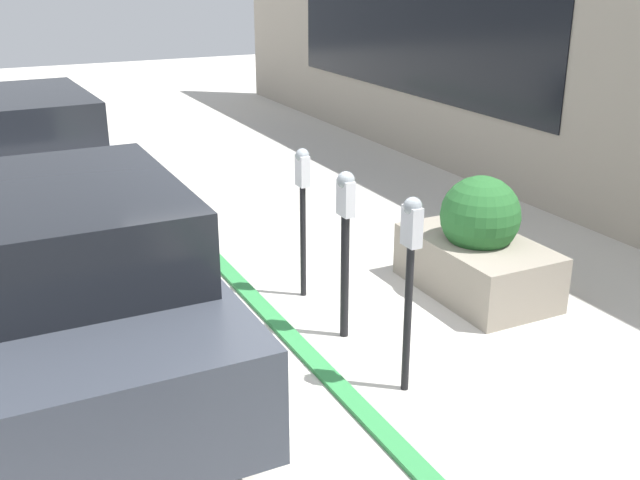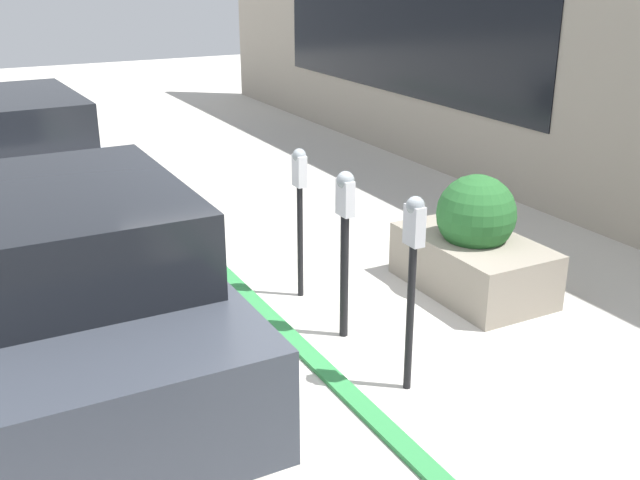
# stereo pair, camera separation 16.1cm
# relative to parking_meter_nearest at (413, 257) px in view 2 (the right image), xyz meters

# --- Properties ---
(ground_plane) EXTENTS (40.00, 40.00, 0.00)m
(ground_plane) POSITION_rel_parking_meter_nearest_xyz_m (0.95, 0.38, -1.09)
(ground_plane) COLOR beige
(curb_strip) EXTENTS (24.50, 0.16, 0.04)m
(curb_strip) POSITION_rel_parking_meter_nearest_xyz_m (0.95, 0.46, -1.07)
(curb_strip) COLOR #338C47
(curb_strip) RESTS_ON ground_plane
(parking_meter_nearest) EXTENTS (0.16, 0.14, 1.56)m
(parking_meter_nearest) POSITION_rel_parking_meter_nearest_xyz_m (0.00, 0.00, 0.00)
(parking_meter_nearest) COLOR black
(parking_meter_nearest) RESTS_ON ground_plane
(parking_meter_second) EXTENTS (0.18, 0.15, 1.50)m
(parking_meter_second) POSITION_rel_parking_meter_nearest_xyz_m (0.98, 0.01, -0.09)
(parking_meter_second) COLOR black
(parking_meter_second) RESTS_ON ground_plane
(parking_meter_middle) EXTENTS (0.15, 0.13, 1.49)m
(parking_meter_middle) POSITION_rel_parking_meter_nearest_xyz_m (1.92, -0.03, -0.05)
(parking_meter_middle) COLOR black
(parking_meter_middle) RESTS_ON ground_plane
(planter_box) EXTENTS (1.59, 0.94, 1.19)m
(planter_box) POSITION_rel_parking_meter_nearest_xyz_m (1.23, -1.60, -0.62)
(planter_box) COLOR gray
(planter_box) RESTS_ON ground_plane
(parked_car_middle) EXTENTS (3.98, 1.77, 1.68)m
(parked_car_middle) POSITION_rel_parking_meter_nearest_xyz_m (1.05, 2.22, -0.21)
(parked_car_middle) COLOR #383D47
(parked_car_middle) RESTS_ON ground_plane
(parked_car_rear) EXTENTS (4.71, 2.15, 1.49)m
(parked_car_rear) POSITION_rel_parking_meter_nearest_xyz_m (6.38, 2.05, -0.32)
(parked_car_rear) COLOR silver
(parked_car_rear) RESTS_ON ground_plane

